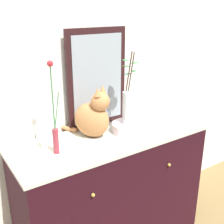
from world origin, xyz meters
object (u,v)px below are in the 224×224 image
Objects in this scene: mirror_leaning at (97,79)px; vase_slim_green at (55,126)px; cat_sitting at (93,117)px; bowl_porcelain at (128,128)px; vase_glass_clear at (128,105)px; candle_pillar at (44,139)px; sideboard at (112,192)px.

mirror_leaning reaches higher than vase_slim_green.
cat_sitting is 0.28m from bowl_porcelain.
vase_glass_clear is (0.25, -0.07, 0.06)m from cat_sitting.
mirror_leaning is 3.15× the size of bowl_porcelain.
bowl_porcelain is (0.24, -0.07, -0.11)m from cat_sitting.
vase_glass_clear reaches higher than bowl_porcelain.
bowl_porcelain is at bearing 1.13° from vase_slim_green.
mirror_leaning reaches higher than bowl_porcelain.
mirror_leaning is at bearing 50.00° from cat_sitting.
vase_slim_green is at bearing -178.87° from bowl_porcelain.
mirror_leaning is 1.73× the size of cat_sitting.
bowl_porcelain is 0.60m from candle_pillar.
cat_sitting is at bearing 163.14° from bowl_porcelain.
vase_slim_green is 0.58m from bowl_porcelain.
cat_sitting is at bearing 146.94° from sideboard.
vase_slim_green is at bearing -178.18° from sideboard.
sideboard is 0.86m from mirror_leaning.
vase_glass_clear is (0.00, 0.00, 0.17)m from bowl_porcelain.
vase_glass_clear reaches higher than cat_sitting.
mirror_leaning is 0.54m from vase_slim_green.
sideboard is 6.22× the size of bowl_porcelain.
mirror_leaning reaches higher than cat_sitting.
candle_pillar reaches higher than sideboard.
vase_glass_clear is 3.43× the size of candle_pillar.
vase_slim_green is 3.87× the size of candle_pillar.
bowl_porcelain is (0.13, -0.00, 0.50)m from sideboard.
bowl_porcelain reaches higher than sideboard.
sideboard is 2.46× the size of vase_slim_green.
sideboard is at bearing -9.91° from candle_pillar.
vase_glass_clear is 0.62m from candle_pillar.
bowl_porcelain is at bearing -65.66° from mirror_leaning.
bowl_porcelain is 1.53× the size of candle_pillar.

